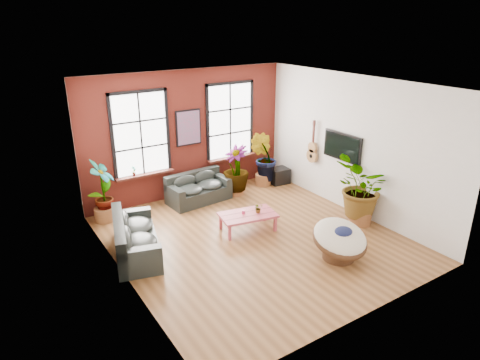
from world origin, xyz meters
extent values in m
cube|color=brown|center=(0.00, 0.00, -0.01)|extent=(6.00, 6.50, 0.02)
cube|color=white|center=(0.00, 0.00, 3.51)|extent=(6.00, 6.50, 0.02)
cube|color=#511713|center=(0.00, 3.26, 1.75)|extent=(6.00, 0.02, 3.50)
cube|color=silver|center=(0.00, -3.26, 1.75)|extent=(6.00, 0.02, 3.50)
cube|color=silver|center=(-3.01, 0.00, 1.75)|extent=(0.02, 6.50, 3.50)
cube|color=silver|center=(3.01, 0.00, 1.75)|extent=(0.02, 6.50, 3.50)
cube|color=white|center=(-1.35, 3.20, 1.95)|extent=(1.40, 0.02, 2.10)
cube|color=#3F1611|center=(-1.35, 3.13, 0.87)|extent=(1.60, 0.22, 0.06)
cube|color=white|center=(1.35, 3.20, 1.95)|extent=(1.40, 0.02, 2.10)
cube|color=#3F1611|center=(1.35, 3.13, 0.87)|extent=(1.60, 0.22, 0.06)
cube|color=black|center=(-0.06, 2.59, 0.19)|extent=(1.77, 0.97, 0.39)
cube|color=black|center=(-0.09, 2.90, 0.58)|extent=(1.71, 0.34, 0.40)
cube|color=black|center=(-0.81, 2.52, 0.49)|extent=(0.27, 0.84, 0.20)
cube|color=black|center=(0.69, 2.65, 0.49)|extent=(0.27, 0.84, 0.20)
ellipsoid|color=black|center=(-0.38, 2.51, 0.44)|extent=(0.77, 0.75, 0.22)
ellipsoid|color=black|center=(-0.40, 2.75, 0.58)|extent=(0.73, 0.28, 0.38)
ellipsoid|color=black|center=(0.27, 2.57, 0.44)|extent=(0.77, 0.75, 0.22)
ellipsoid|color=black|center=(0.25, 2.81, 0.58)|extent=(0.73, 0.28, 0.38)
cube|color=black|center=(-2.49, 0.85, 0.20)|extent=(1.37, 2.21, 0.40)
cube|color=black|center=(-2.80, 0.93, 0.61)|extent=(0.74, 2.04, 0.41)
cube|color=black|center=(-2.73, -0.04, 0.51)|extent=(0.88, 0.43, 0.21)
cube|color=black|center=(-2.25, 1.74, 0.51)|extent=(0.88, 0.43, 0.21)
ellipsoid|color=black|center=(-2.55, 0.44, 0.46)|extent=(0.93, 1.06, 0.23)
ellipsoid|color=black|center=(-2.79, 0.51, 0.61)|extent=(0.46, 0.93, 0.39)
ellipsoid|color=black|center=(-2.34, 1.23, 0.46)|extent=(0.93, 1.06, 0.23)
ellipsoid|color=black|center=(-2.58, 1.29, 0.61)|extent=(0.46, 0.93, 0.39)
cube|color=#AF3F4E|center=(0.11, 0.43, 0.39)|extent=(1.42, 0.98, 0.06)
cube|color=#3F1611|center=(0.09, 0.31, 0.42)|extent=(1.29, 0.25, 0.00)
cube|color=#3F1611|center=(0.14, 0.56, 0.42)|extent=(1.29, 0.25, 0.00)
cube|color=#AF3F4E|center=(-0.51, 0.24, 0.18)|extent=(0.08, 0.08, 0.36)
cube|color=#AF3F4E|center=(0.63, 0.03, 0.18)|extent=(0.08, 0.08, 0.36)
cube|color=#AF3F4E|center=(-0.40, 0.83, 0.18)|extent=(0.08, 0.08, 0.36)
cube|color=#AF3F4E|center=(0.74, 0.62, 0.18)|extent=(0.08, 0.08, 0.36)
cylinder|color=#D93666|center=(0.03, 0.50, 0.46)|extent=(0.09, 0.09, 0.08)
cylinder|color=#4D2F1B|center=(1.00, -1.67, 0.13)|extent=(0.72, 0.72, 0.27)
torus|color=#4D2F1B|center=(1.00, -1.67, 0.44)|extent=(1.24, 1.24, 0.53)
ellipsoid|color=silver|center=(1.00, -1.67, 0.51)|extent=(1.20, 1.26, 0.71)
ellipsoid|color=#151B42|center=(1.00, -1.73, 0.65)|extent=(0.47, 0.39, 0.20)
cube|color=black|center=(0.00, 3.19, 1.95)|extent=(0.74, 0.04, 0.98)
cube|color=#0C7F8C|center=(0.00, 3.16, 1.95)|extent=(0.66, 0.02, 0.90)
cube|color=black|center=(2.95, 0.30, 1.65)|extent=(0.06, 1.25, 0.72)
cube|color=black|center=(2.92, 0.30, 1.65)|extent=(0.01, 1.15, 0.62)
cylinder|color=#B27F4C|center=(2.90, 1.35, 1.13)|extent=(0.09, 0.38, 0.38)
cylinder|color=#B27F4C|center=(2.90, 1.35, 1.38)|extent=(0.09, 0.30, 0.30)
cylinder|color=black|center=(2.90, 1.35, 1.13)|extent=(0.09, 0.11, 0.11)
cube|color=#3F1611|center=(2.90, 1.35, 1.75)|extent=(0.04, 0.05, 0.55)
cube|color=#3F1611|center=(2.90, 1.35, 2.07)|extent=(0.06, 0.06, 0.14)
cube|color=black|center=(2.65, 2.48, 0.24)|extent=(0.60, 0.52, 0.47)
cylinder|color=brown|center=(-2.61, 2.80, 0.17)|extent=(0.57, 0.57, 0.34)
cylinder|color=brown|center=(2.15, 2.62, 0.17)|extent=(0.57, 0.57, 0.34)
cylinder|color=brown|center=(2.63, -0.78, 0.20)|extent=(0.61, 0.61, 0.39)
cylinder|color=brown|center=(1.05, 2.47, 0.17)|extent=(0.54, 0.54, 0.35)
imported|color=#1C6922|center=(-2.57, 2.78, 0.88)|extent=(0.88, 0.92, 1.46)
imported|color=#1C6922|center=(2.17, 2.65, 0.85)|extent=(0.98, 0.99, 1.41)
imported|color=#1C6922|center=(2.61, -0.76, 0.92)|extent=(1.78, 1.70, 1.53)
imported|color=#1C6922|center=(1.06, 2.44, 0.79)|extent=(0.83, 0.83, 1.30)
imported|color=#1C6922|center=(0.37, 0.37, 0.54)|extent=(0.24, 0.22, 0.23)
imported|color=#1C6922|center=(-1.65, 3.13, 1.04)|extent=(0.17, 0.17, 0.27)
imported|color=#1C6922|center=(1.70, 3.13, 1.04)|extent=(0.19, 0.19, 0.27)
camera|label=1|loc=(-5.02, -7.13, 4.78)|focal=32.00mm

